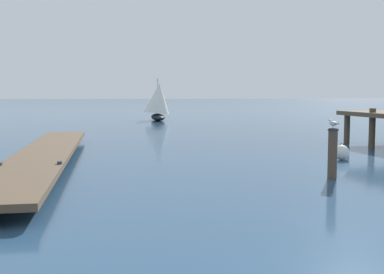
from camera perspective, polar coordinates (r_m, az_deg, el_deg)
The scene contains 5 objects.
floating_dock at distance 17.46m, azimuth -16.82°, elevation -1.84°, with size 1.94×16.91×0.53m.
mooring_piling at distance 14.29m, azimuth 16.18°, elevation -1.76°, with size 0.30×0.30×1.44m.
perched_seagull at distance 14.21m, azimuth 16.28°, elevation 1.57°, with size 0.22×0.37×0.27m.
mooring_buoy at distance 18.47m, azimuth 17.17°, elevation -1.75°, with size 0.55×0.55×0.62m.
distant_sailboat at distance 42.99m, azimuth -4.01°, elevation 4.19°, with size 2.53×4.47×3.72m.
Camera 1 is at (-4.69, -3.79, 2.43)m, focal length 45.41 mm.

